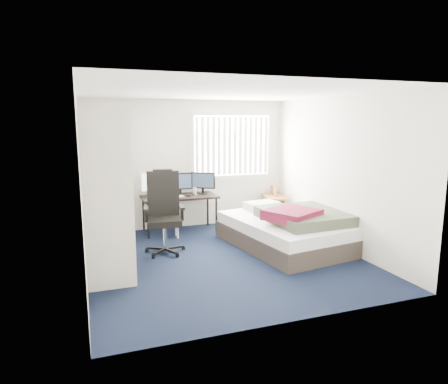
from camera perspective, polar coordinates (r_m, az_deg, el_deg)
The scene contains 10 objects.
ground at distance 6.24m, azimuth -0.02°, elevation -9.47°, with size 4.20×4.20×0.00m, color black.
room_shell at distance 5.91m, azimuth -0.02°, elevation 4.47°, with size 4.20×4.20×4.20m.
window_assembly at distance 8.12m, azimuth 1.16°, elevation 6.62°, with size 1.72×0.09×1.32m.
closet at distance 5.86m, azimuth -16.53°, elevation 2.46°, with size 0.64×1.84×2.22m.
desk at distance 7.61m, azimuth -6.42°, elevation -0.23°, with size 1.44×0.67×1.16m.
office_chair at distance 6.52m, azimuth -8.53°, elevation -4.06°, with size 0.70×0.70×1.33m.
footstool at distance 7.31m, azimuth -7.61°, elevation -5.07°, with size 0.31×0.25×0.25m.
nightstand at distance 8.42m, azimuth 7.01°, elevation -0.86°, with size 0.57×0.89×0.75m.
bed at distance 6.85m, azimuth 9.42°, elevation -5.20°, with size 1.95×2.40×0.71m.
pine_box at distance 5.57m, azimuth -15.32°, elevation -10.81°, with size 0.36×0.27×0.27m, color #A58B52.
Camera 1 is at (-1.97, -5.54, 2.08)m, focal length 32.00 mm.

